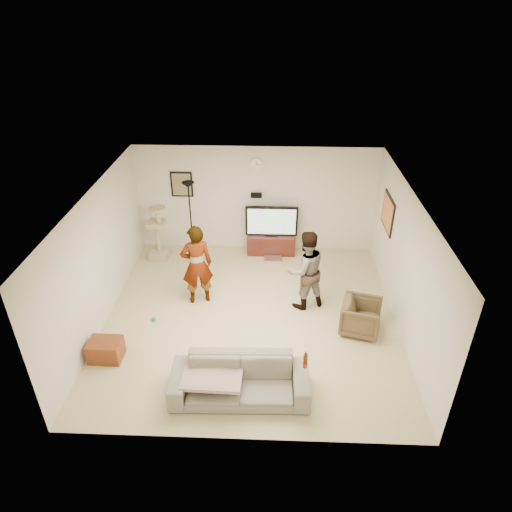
{
  "coord_description": "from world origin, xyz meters",
  "views": [
    {
      "loc": [
        0.38,
        -6.95,
        5.5
      ],
      "look_at": [
        0.09,
        0.2,
        1.25
      ],
      "focal_mm": 32.05,
      "sensor_mm": 36.0,
      "label": 1
    }
  ],
  "objects_px": {
    "tv_stand": "(271,243)",
    "person_left": "(197,265)",
    "side_table": "(106,350)",
    "tv": "(272,221)",
    "cat_tree": "(157,233)",
    "armchair": "(361,317)",
    "person_right": "(305,270)",
    "beer_bottle": "(305,361)",
    "sofa": "(240,380)",
    "floor_lamp": "(191,221)"
  },
  "relations": [
    {
      "from": "floor_lamp",
      "to": "cat_tree",
      "type": "relative_size",
      "value": 1.4
    },
    {
      "from": "floor_lamp",
      "to": "sofa",
      "type": "relative_size",
      "value": 0.87
    },
    {
      "from": "person_left",
      "to": "side_table",
      "type": "xyz_separation_m",
      "value": [
        -1.33,
        -1.72,
        -0.66
      ]
    },
    {
      "from": "beer_bottle",
      "to": "side_table",
      "type": "bearing_deg",
      "value": 167.69
    },
    {
      "from": "person_left",
      "to": "armchair",
      "type": "bearing_deg",
      "value": 148.61
    },
    {
      "from": "sofa",
      "to": "armchair",
      "type": "height_order",
      "value": "armchair"
    },
    {
      "from": "tv",
      "to": "beer_bottle",
      "type": "relative_size",
      "value": 4.81
    },
    {
      "from": "side_table",
      "to": "cat_tree",
      "type": "bearing_deg",
      "value": 87.18
    },
    {
      "from": "person_right",
      "to": "side_table",
      "type": "bearing_deg",
      "value": 2.59
    },
    {
      "from": "person_left",
      "to": "person_right",
      "type": "xyz_separation_m",
      "value": [
        2.09,
        -0.07,
        -0.03
      ]
    },
    {
      "from": "armchair",
      "to": "beer_bottle",
      "type": "bearing_deg",
      "value": 160.85
    },
    {
      "from": "person_left",
      "to": "sofa",
      "type": "xyz_separation_m",
      "value": [
        1.0,
        -2.45,
        -0.53
      ]
    },
    {
      "from": "tv_stand",
      "to": "side_table",
      "type": "relative_size",
      "value": 2.06
    },
    {
      "from": "person_right",
      "to": "side_table",
      "type": "xyz_separation_m",
      "value": [
        -3.43,
        -1.66,
        -0.63
      ]
    },
    {
      "from": "floor_lamp",
      "to": "person_right",
      "type": "xyz_separation_m",
      "value": [
        2.48,
        -1.8,
        -0.11
      ]
    },
    {
      "from": "floor_lamp",
      "to": "side_table",
      "type": "height_order",
      "value": "floor_lamp"
    },
    {
      "from": "tv_stand",
      "to": "armchair",
      "type": "bearing_deg",
      "value": -59.47
    },
    {
      "from": "floor_lamp",
      "to": "armchair",
      "type": "distance_m",
      "value": 4.36
    },
    {
      "from": "tv_stand",
      "to": "person_right",
      "type": "xyz_separation_m",
      "value": [
        0.67,
        -2.07,
        0.58
      ]
    },
    {
      "from": "beer_bottle",
      "to": "person_right",
      "type": "bearing_deg",
      "value": 87.1
    },
    {
      "from": "floor_lamp",
      "to": "armchair",
      "type": "height_order",
      "value": "floor_lamp"
    },
    {
      "from": "tv_stand",
      "to": "side_table",
      "type": "height_order",
      "value": "tv_stand"
    },
    {
      "from": "cat_tree",
      "to": "armchair",
      "type": "relative_size",
      "value": 1.88
    },
    {
      "from": "tv",
      "to": "beer_bottle",
      "type": "distance_m",
      "value": 4.48
    },
    {
      "from": "tv_stand",
      "to": "side_table",
      "type": "xyz_separation_m",
      "value": [
        -2.76,
        -3.72,
        -0.05
      ]
    },
    {
      "from": "cat_tree",
      "to": "tv",
      "type": "bearing_deg",
      "value": 7.92
    },
    {
      "from": "tv_stand",
      "to": "tv",
      "type": "distance_m",
      "value": 0.59
    },
    {
      "from": "beer_bottle",
      "to": "side_table",
      "type": "relative_size",
      "value": 0.46
    },
    {
      "from": "tv_stand",
      "to": "side_table",
      "type": "bearing_deg",
      "value": -126.55
    },
    {
      "from": "person_right",
      "to": "beer_bottle",
      "type": "xyz_separation_m",
      "value": [
        -0.12,
        -2.38,
        -0.07
      ]
    },
    {
      "from": "side_table",
      "to": "beer_bottle",
      "type": "bearing_deg",
      "value": -12.31
    },
    {
      "from": "beer_bottle",
      "to": "side_table",
      "type": "xyz_separation_m",
      "value": [
        -3.31,
        0.72,
        -0.56
      ]
    },
    {
      "from": "tv_stand",
      "to": "person_left",
      "type": "xyz_separation_m",
      "value": [
        -1.43,
        -2.0,
        0.61
      ]
    },
    {
      "from": "tv",
      "to": "armchair",
      "type": "height_order",
      "value": "tv"
    },
    {
      "from": "floor_lamp",
      "to": "person_right",
      "type": "bearing_deg",
      "value": -35.94
    },
    {
      "from": "cat_tree",
      "to": "armchair",
      "type": "xyz_separation_m",
      "value": [
        4.26,
        -2.46,
        -0.34
      ]
    },
    {
      "from": "person_right",
      "to": "beer_bottle",
      "type": "bearing_deg",
      "value": 63.88
    },
    {
      "from": "person_right",
      "to": "armchair",
      "type": "height_order",
      "value": "person_right"
    },
    {
      "from": "person_left",
      "to": "floor_lamp",
      "type": "bearing_deg",
      "value": -93.82
    },
    {
      "from": "sofa",
      "to": "floor_lamp",
      "type": "bearing_deg",
      "value": 106.88
    },
    {
      "from": "floor_lamp",
      "to": "sofa",
      "type": "distance_m",
      "value": 4.45
    },
    {
      "from": "floor_lamp",
      "to": "person_right",
      "type": "height_order",
      "value": "floor_lamp"
    },
    {
      "from": "cat_tree",
      "to": "armchair",
      "type": "distance_m",
      "value": 4.93
    },
    {
      "from": "tv_stand",
      "to": "person_right",
      "type": "distance_m",
      "value": 2.25
    },
    {
      "from": "floor_lamp",
      "to": "beer_bottle",
      "type": "bearing_deg",
      "value": -60.51
    },
    {
      "from": "sofa",
      "to": "beer_bottle",
      "type": "xyz_separation_m",
      "value": [
        0.97,
        0.0,
        0.43
      ]
    },
    {
      "from": "person_right",
      "to": "side_table",
      "type": "distance_m",
      "value": 3.86
    },
    {
      "from": "tv",
      "to": "person_left",
      "type": "bearing_deg",
      "value": -125.49
    },
    {
      "from": "person_left",
      "to": "armchair",
      "type": "xyz_separation_m",
      "value": [
        3.09,
        -0.82,
        -0.52
      ]
    },
    {
      "from": "armchair",
      "to": "side_table",
      "type": "distance_m",
      "value": 4.52
    }
  ]
}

